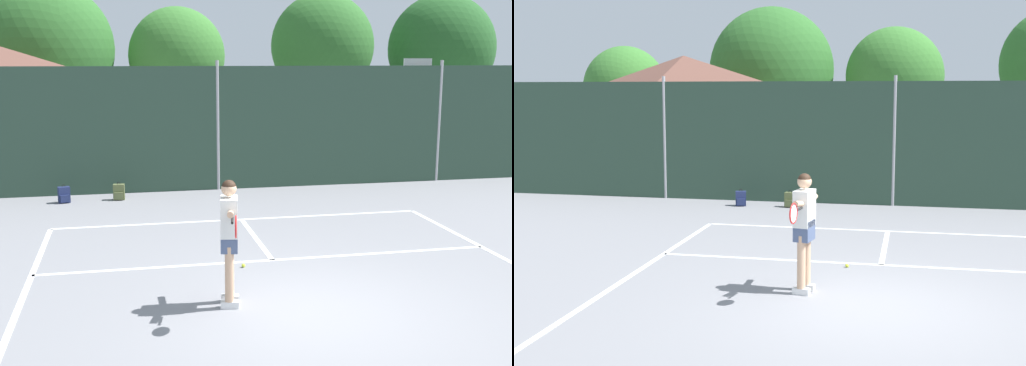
% 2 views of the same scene
% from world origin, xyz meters
% --- Properties ---
extents(ground_plane, '(120.00, 120.00, 0.00)m').
position_xyz_m(ground_plane, '(0.00, 0.00, 0.00)').
color(ground_plane, gray).
extents(court_markings, '(8.30, 11.10, 0.01)m').
position_xyz_m(court_markings, '(0.00, 0.65, 0.00)').
color(court_markings, white).
rests_on(court_markings, ground).
extents(chainlink_fence, '(26.09, 0.09, 3.50)m').
position_xyz_m(chainlink_fence, '(0.00, 9.00, 1.68)').
color(chainlink_fence, '#284233').
rests_on(chainlink_fence, ground).
extents(basketball_hoop, '(0.90, 0.67, 3.55)m').
position_xyz_m(basketball_hoop, '(6.32, 10.20, 2.31)').
color(basketball_hoop, yellow).
rests_on(basketball_hoop, ground).
extents(treeline_backdrop, '(26.94, 4.58, 6.46)m').
position_xyz_m(treeline_backdrop, '(0.82, 18.04, 3.84)').
color(treeline_backdrop, brown).
rests_on(treeline_backdrop, ground).
extents(tennis_player, '(0.32, 1.44, 1.85)m').
position_xyz_m(tennis_player, '(-1.09, 0.53, 1.11)').
color(tennis_player, silver).
rests_on(tennis_player, ground).
extents(tennis_ball, '(0.07, 0.07, 0.07)m').
position_xyz_m(tennis_ball, '(-0.58, 2.19, 0.03)').
color(tennis_ball, '#CCE033').
rests_on(tennis_ball, ground).
extents(backpack_navy, '(0.32, 0.30, 0.46)m').
position_xyz_m(backpack_navy, '(-4.02, 8.10, 0.19)').
color(backpack_navy, navy).
rests_on(backpack_navy, ground).
extents(backpack_olive, '(0.30, 0.26, 0.46)m').
position_xyz_m(backpack_olive, '(-2.68, 8.17, 0.19)').
color(backpack_olive, '#566038').
rests_on(backpack_olive, ground).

